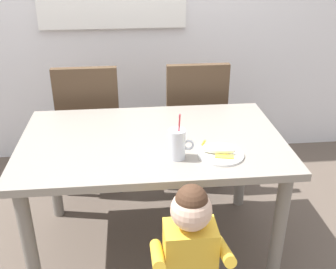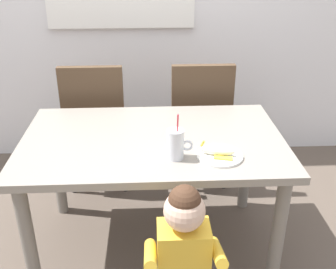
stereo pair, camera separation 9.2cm
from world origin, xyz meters
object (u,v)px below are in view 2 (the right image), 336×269
(dining_table, at_px, (153,153))
(toddler_standing, at_px, (184,249))
(dining_chair_left, at_px, (96,119))
(dining_chair_right, at_px, (199,117))
(peeled_banana, at_px, (218,151))
(snack_plate, at_px, (220,156))
(milk_cup, at_px, (176,146))

(dining_table, distance_m, toddler_standing, 0.67)
(dining_chair_left, bearing_deg, toddler_standing, 110.82)
(dining_chair_right, xyz_separation_m, peeled_banana, (-0.03, -0.93, 0.22))
(toddler_standing, height_order, peeled_banana, toddler_standing)
(dining_chair_left, bearing_deg, snack_plate, 128.00)
(dining_table, distance_m, snack_plate, 0.41)
(dining_chair_left, xyz_separation_m, peeled_banana, (0.71, -0.92, 0.22))
(dining_chair_right, relative_size, snack_plate, 4.17)
(dining_chair_left, height_order, dining_chair_right, same)
(dining_table, height_order, snack_plate, snack_plate)
(dining_table, distance_m, milk_cup, 0.30)
(dining_table, xyz_separation_m, snack_plate, (0.33, -0.23, 0.10))
(dining_table, height_order, peeled_banana, peeled_banana)
(dining_table, bearing_deg, peeled_banana, -35.69)
(dining_chair_left, bearing_deg, peeled_banana, 127.63)
(dining_chair_left, distance_m, milk_cup, 1.08)
(toddler_standing, height_order, milk_cup, milk_cup)
(dining_chair_right, distance_m, peeled_banana, 0.95)
(dining_chair_right, bearing_deg, peeled_banana, 88.31)
(dining_chair_left, height_order, snack_plate, dining_chair_left)
(dining_table, bearing_deg, dining_chair_left, 119.55)
(milk_cup, xyz_separation_m, peeled_banana, (0.21, 0.00, -0.04))
(milk_cup, bearing_deg, toddler_standing, -89.03)
(dining_table, bearing_deg, snack_plate, -34.86)
(peeled_banana, bearing_deg, snack_plate, 4.48)
(snack_plate, bearing_deg, peeled_banana, -175.52)
(dining_table, distance_m, peeled_banana, 0.41)
(toddler_standing, relative_size, snack_plate, 3.64)
(toddler_standing, distance_m, snack_plate, 0.52)
(toddler_standing, xyz_separation_m, peeled_banana, (0.20, 0.42, 0.24))
(peeled_banana, bearing_deg, dining_chair_left, 127.63)
(dining_chair_right, height_order, milk_cup, milk_cup)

